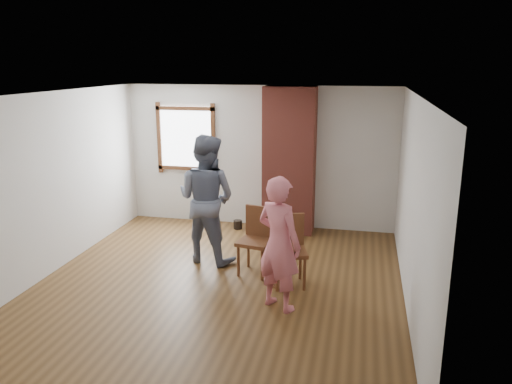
% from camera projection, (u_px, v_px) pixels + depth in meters
% --- Properties ---
extents(ground, '(5.50, 5.50, 0.00)m').
position_uv_depth(ground, '(218.00, 285.00, 6.92)').
color(ground, brown).
rests_on(ground, ground).
extents(room_shell, '(5.04, 5.52, 2.62)m').
position_uv_depth(room_shell, '(224.00, 149.00, 7.05)').
color(room_shell, silver).
rests_on(room_shell, ground).
extents(brick_chimney, '(0.90, 0.50, 2.60)m').
position_uv_depth(brick_chimney, '(289.00, 161.00, 8.83)').
color(brick_chimney, '#A04539').
rests_on(brick_chimney, ground).
extents(stoneware_crock, '(0.32, 0.32, 0.40)m').
position_uv_depth(stoneware_crock, '(255.00, 224.00, 8.87)').
color(stoneware_crock, '#CBB692').
rests_on(stoneware_crock, ground).
extents(dark_pot, '(0.17, 0.17, 0.16)m').
position_uv_depth(dark_pot, '(238.00, 224.00, 9.24)').
color(dark_pot, black).
rests_on(dark_pot, ground).
extents(dining_chair_left, '(0.52, 0.52, 0.97)m').
position_uv_depth(dining_chair_left, '(257.00, 236.00, 7.24)').
color(dining_chair_left, brown).
rests_on(dining_chair_left, ground).
extents(dining_chair_right, '(0.56, 0.56, 0.97)m').
position_uv_depth(dining_chair_right, '(289.00, 246.00, 6.87)').
color(dining_chair_right, brown).
rests_on(dining_chair_right, ground).
extents(side_table, '(0.40, 0.40, 0.60)m').
position_uv_depth(side_table, '(283.00, 259.00, 6.78)').
color(side_table, brown).
rests_on(side_table, ground).
extents(cake_plate, '(0.18, 0.18, 0.01)m').
position_uv_depth(cake_plate, '(284.00, 245.00, 6.73)').
color(cake_plate, white).
rests_on(cake_plate, side_table).
extents(cake_slice, '(0.08, 0.07, 0.06)m').
position_uv_depth(cake_slice, '(284.00, 243.00, 6.72)').
color(cake_slice, white).
rests_on(cake_slice, cake_plate).
extents(man, '(1.11, 0.96, 1.97)m').
position_uv_depth(man, '(206.00, 199.00, 7.57)').
color(man, '#131C36').
rests_on(man, ground).
extents(person_pink, '(0.74, 0.66, 1.70)m').
position_uv_depth(person_pink, '(279.00, 244.00, 6.09)').
color(person_pink, '#E0707D').
rests_on(person_pink, ground).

